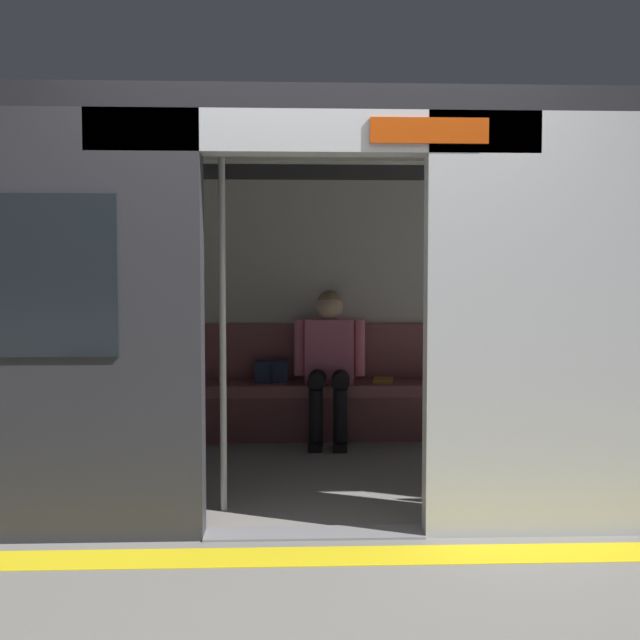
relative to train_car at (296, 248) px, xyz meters
The scene contains 8 objects.
ground_plane 1.89m from the train_car, 93.68° to the left, with size 60.00×60.00×0.00m, color gray.
platform_edge_strip 2.09m from the train_car, 92.95° to the left, with size 8.00×0.24×0.01m, color yellow.
train_car is the anchor object (origin of this frame).
bench_seat 1.50m from the train_car, 94.41° to the right, with size 2.54×0.44×0.44m.
person_seated 1.27m from the train_car, 105.29° to the right, with size 0.55×0.69×1.17m.
handbag 1.44m from the train_car, 79.95° to the right, with size 0.26×0.15×0.17m.
book 1.62m from the train_car, 123.20° to the right, with size 0.15×0.22×0.03m, color gold.
grab_pole_door 1.01m from the train_car, 63.78° to the left, with size 0.04×0.04×2.03m, color silver.
Camera 1 is at (0.11, 3.65, 1.26)m, focal length 42.38 mm.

